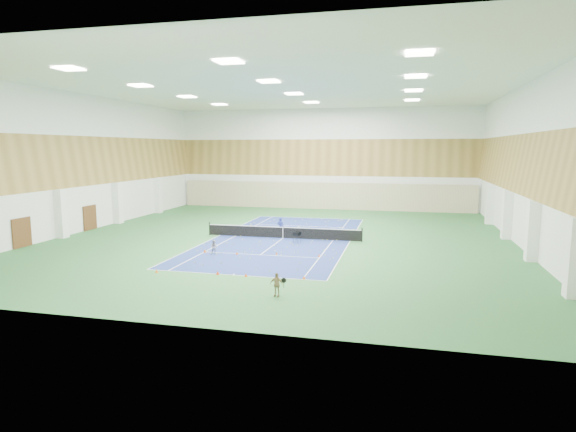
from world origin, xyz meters
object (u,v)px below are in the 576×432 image
Objects in this scene: coach at (281,227)px; child_apron at (277,284)px; tennis_net at (283,232)px; ball_cart at (297,237)px; child_court at (214,247)px.

coach is 16.66m from child_apron.
tennis_net is 2.21m from ball_cart.
child_court is (-2.73, -7.93, -0.28)m from coach.
coach reaches higher than child_court.
ball_cart is (4.72, 5.27, -0.06)m from child_court.
child_apron is 13.67m from ball_cart.
child_court is 10.62m from child_apron.
tennis_net is 10.79× the size of child_apron.
child_court reaches higher than ball_cart.
child_apron is (3.95, -16.18, -0.18)m from coach.
child_court is at bearing -114.94° from tennis_net.
coach is at bearing 56.38° from child_court.
child_apron is at bearing -65.70° from child_court.
child_apron reaches higher than child_court.
ball_cart is at bearing 33.50° from child_court.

